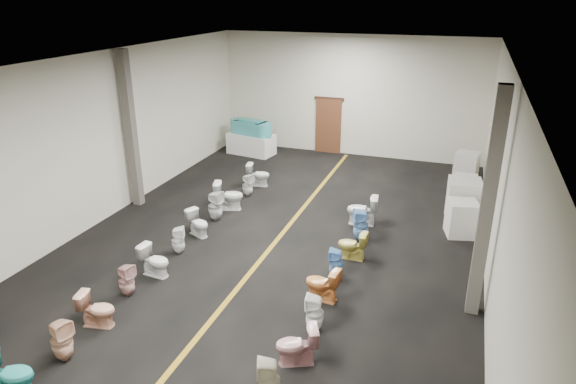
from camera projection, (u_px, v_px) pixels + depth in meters
name	position (u px, v px, depth m)	size (l,w,h in m)	color
floor	(276.00, 242.00, 13.03)	(16.00, 16.00, 0.00)	black
ceiling	(274.00, 61.00, 11.38)	(16.00, 16.00, 0.00)	black
wall_back	(350.00, 96.00, 19.22)	(10.00, 10.00, 0.00)	beige
wall_left	(101.00, 139.00, 13.75)	(16.00, 16.00, 0.00)	beige
wall_right	(499.00, 182.00, 10.66)	(16.00, 16.00, 0.00)	beige
aisle_stripe	(276.00, 242.00, 13.03)	(0.12, 15.60, 0.01)	olive
back_door	(328.00, 126.00, 19.86)	(1.00, 0.10, 2.10)	#562D19
door_frame	(329.00, 98.00, 19.47)	(1.15, 0.08, 0.10)	#331C11
column_left	(131.00, 130.00, 14.55)	(0.25, 0.25, 4.50)	#59544C
column_right	(487.00, 207.00, 9.42)	(0.25, 0.25, 4.50)	#59544C
display_table	(251.00, 144.00, 19.90)	(1.77, 0.89, 0.79)	white
bathtub	(251.00, 127.00, 19.66)	(1.81, 0.99, 0.55)	teal
appliance_crate_a	(462.00, 218.00, 13.25)	(0.72, 0.72, 0.93)	silver
appliance_crate_b	(463.00, 201.00, 14.03)	(0.86, 0.86, 1.18)	beige
appliance_crate_c	(464.00, 188.00, 15.50)	(0.68, 0.68, 0.77)	beige
appliance_crate_d	(466.00, 167.00, 16.91)	(0.71, 0.71, 1.02)	beige
toilet_left_0	(10.00, 374.00, 8.00)	(0.43, 0.75, 0.77)	teal
toilet_left_1	(62.00, 340.00, 8.75)	(0.36, 0.37, 0.80)	#E3B08F
toilet_left_2	(97.00, 309.00, 9.68)	(0.39, 0.69, 0.70)	#E1A282
toilet_left_3	(126.00, 280.00, 10.63)	(0.32, 0.33, 0.72)	#D39D97
toilet_left_4	(155.00, 261.00, 11.39)	(0.40, 0.70, 0.72)	white
toilet_left_5	(178.00, 240.00, 12.36)	(0.31, 0.32, 0.69)	white
toilet_left_6	(198.00, 223.00, 13.27)	(0.38, 0.67, 0.68)	white
toilet_left_7	(215.00, 206.00, 14.10)	(0.39, 0.40, 0.86)	silver
toilet_left_8	(229.00, 196.00, 14.84)	(0.47, 0.82, 0.84)	silver
toilet_left_9	(248.00, 185.00, 15.82)	(0.32, 0.33, 0.71)	silver
toilet_left_10	(258.00, 175.00, 16.65)	(0.42, 0.73, 0.75)	silver
toilet_right_2	(269.00, 380.00, 7.88)	(0.34, 0.35, 0.76)	beige
toilet_right_3	(297.00, 346.00, 8.67)	(0.41, 0.72, 0.73)	#D29599
toilet_right_4	(315.00, 313.00, 9.53)	(0.33, 0.34, 0.74)	white
toilet_right_5	(322.00, 284.00, 10.48)	(0.41, 0.72, 0.74)	orange
toilet_right_6	(336.00, 263.00, 11.31)	(0.31, 0.32, 0.69)	#68A1DE
toilet_right_7	(352.00, 245.00, 12.11)	(0.39, 0.69, 0.70)	#CFBE52
toilet_right_8	(361.00, 225.00, 12.96)	(0.38, 0.39, 0.85)	#73A9DF
toilet_right_9	(362.00, 210.00, 13.86)	(0.46, 0.82, 0.83)	silver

